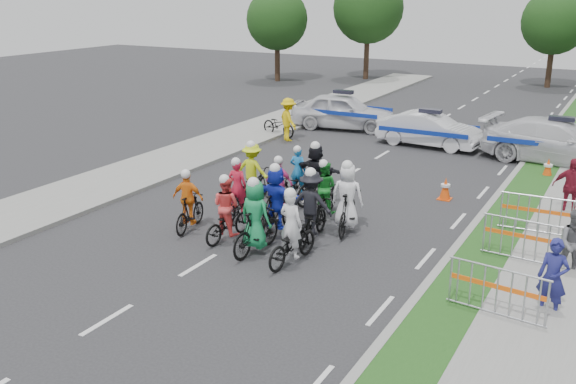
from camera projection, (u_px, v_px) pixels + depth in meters
The scene contains 34 objects.
ground at pixel (198, 265), 15.20m from camera, with size 90.00×90.00×0.00m, color #28282B.
curb_right at pixel (467, 234), 16.98m from camera, with size 0.20×60.00×0.12m, color gray.
grass_strip at pixel (494, 239), 16.65m from camera, with size 1.20×60.00×0.11m, color #1D4917.
sidewalk_right at pixel (569, 252), 15.82m from camera, with size 2.40×60.00×0.13m, color gray.
sidewalk_left at pixel (134, 174), 22.35m from camera, with size 3.00×60.00×0.13m, color gray.
rider_0 at pixel (292, 238), 15.14m from camera, with size 0.84×1.93×1.91m.
rider_1 at pixel (256, 224), 15.68m from camera, with size 0.87×1.91×1.98m.
rider_2 at pixel (227, 215), 16.54m from camera, with size 0.80×1.80×1.79m.
rider_3 at pixel (189, 207), 17.21m from camera, with size 0.92×1.70×1.73m.
rider_4 at pixel (311, 213), 16.48m from camera, with size 1.16×2.00×1.98m.
rider_5 at pixel (277, 204), 16.98m from camera, with size 1.61×1.91×1.95m.
rider_6 at pixel (238, 198), 18.16m from camera, with size 0.87×1.83×1.80m.
rider_7 at pixel (347, 204), 17.05m from camera, with size 0.93×1.98×2.01m.
rider_8 at pixel (324, 196), 18.12m from camera, with size 0.84×1.78×1.75m.
rider_9 at pixel (280, 190), 18.58m from camera, with size 0.87×1.65×1.72m.
rider_10 at pixel (253, 178), 19.56m from camera, with size 1.08×1.90×1.92m.
rider_11 at pixel (316, 178), 19.31m from camera, with size 1.62×1.92×1.95m.
rider_12 at pixel (298, 180), 19.97m from camera, with size 0.73×1.69×1.68m.
police_car_0 at pixel (343, 111), 29.61m from camera, with size 1.93×4.79×1.63m, color silver.
police_car_1 at pixel (429, 130), 26.35m from camera, with size 1.47×4.22×1.39m, color silver.
police_car_2 at pixel (559, 142), 23.72m from camera, with size 2.27×5.59×1.62m, color silver.
spectator_0 at pixel (553, 278), 12.66m from camera, with size 0.60×0.39×1.63m, color navy.
spectator_1 at pixel (575, 244), 14.38m from camera, with size 0.77×0.60×1.59m, color #5E5E63.
spectator_2 at pixel (571, 187), 18.25m from camera, with size 1.00×0.42×1.71m, color maroon.
marshal_hiviz at pixel (288, 120), 27.26m from camera, with size 1.18×0.68×1.83m, color #E1BB0B.
barrier_0 at pixel (497, 294), 12.55m from camera, with size 2.00×0.50×1.12m, color #A5A8AD, non-canonical shape.
barrier_1 at pixel (524, 243), 15.07m from camera, with size 2.00×0.50×1.12m, color #A5A8AD, non-canonical shape.
barrier_2 at pixel (538, 216), 16.79m from camera, with size 2.00×0.50×1.12m, color #A5A8AD, non-canonical shape.
cone_0 at pixel (445, 189), 19.82m from camera, with size 0.40×0.40×0.70m.
cone_1 at pixel (548, 168), 22.05m from camera, with size 0.40×0.40×0.70m.
parked_bike at pixel (279, 125), 28.24m from camera, with size 0.65×1.88×0.99m, color black.
tree_0 at pixel (277, 19), 43.70m from camera, with size 4.20×4.20×6.30m.
tree_3 at pixel (368, 8), 44.50m from camera, with size 4.90×4.90×7.35m.
tree_4 at pixel (555, 22), 40.82m from camera, with size 4.20×4.20×6.30m.
Camera 1 is at (8.64, -11.14, 6.30)m, focal length 40.00 mm.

